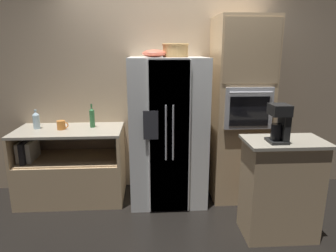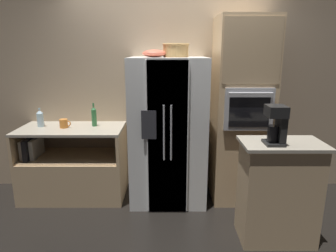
# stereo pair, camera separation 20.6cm
# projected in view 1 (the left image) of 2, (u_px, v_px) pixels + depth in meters

# --- Properties ---
(ground_plane) EXTENTS (20.00, 20.00, 0.00)m
(ground_plane) POSITION_uv_depth(u_px,v_px,m) (168.00, 197.00, 3.76)
(ground_plane) COLOR black
(wall_back) EXTENTS (12.00, 0.06, 2.80)m
(wall_back) POSITION_uv_depth(u_px,v_px,m) (166.00, 82.00, 3.82)
(wall_back) COLOR tan
(wall_back) RESTS_ON ground_plane
(counter_left) EXTENTS (1.24, 0.65, 0.89)m
(counter_left) POSITION_uv_depth(u_px,v_px,m) (71.00, 174.00, 3.67)
(counter_left) COLOR tan
(counter_left) RESTS_ON ground_plane
(refrigerator) EXTENTS (0.88, 0.78, 1.72)m
(refrigerator) POSITION_uv_depth(u_px,v_px,m) (167.00, 131.00, 3.56)
(refrigerator) COLOR white
(refrigerator) RESTS_ON ground_plane
(wall_oven) EXTENTS (0.64, 0.71, 2.16)m
(wall_oven) POSITION_uv_depth(u_px,v_px,m) (239.00, 111.00, 3.60)
(wall_oven) COLOR tan
(wall_oven) RESTS_ON ground_plane
(island_counter) EXTENTS (0.75, 0.45, 0.99)m
(island_counter) POSITION_uv_depth(u_px,v_px,m) (280.00, 188.00, 2.90)
(island_counter) COLOR tan
(island_counter) RESTS_ON ground_plane
(wicker_basket) EXTENTS (0.30, 0.30, 0.15)m
(wicker_basket) POSITION_uv_depth(u_px,v_px,m) (175.00, 50.00, 3.34)
(wicker_basket) COLOR tan
(wicker_basket) RESTS_ON refrigerator
(fruit_bowl) EXTENTS (0.27, 0.27, 0.08)m
(fruit_bowl) POSITION_uv_depth(u_px,v_px,m) (154.00, 53.00, 3.29)
(fruit_bowl) COLOR #DB664C
(fruit_bowl) RESTS_ON refrigerator
(bottle_tall) EXTENTS (0.06, 0.06, 0.29)m
(bottle_tall) POSITION_uv_depth(u_px,v_px,m) (92.00, 117.00, 3.59)
(bottle_tall) COLOR #33723F
(bottle_tall) RESTS_ON counter_left
(bottle_short) EXTENTS (0.08, 0.08, 0.23)m
(bottle_short) POSITION_uv_depth(u_px,v_px,m) (36.00, 120.00, 3.53)
(bottle_short) COLOR silver
(bottle_short) RESTS_ON counter_left
(mug) EXTENTS (0.14, 0.10, 0.11)m
(mug) POSITION_uv_depth(u_px,v_px,m) (61.00, 125.00, 3.51)
(mug) COLOR orange
(mug) RESTS_ON counter_left
(coffee_maker) EXTENTS (0.16, 0.19, 0.35)m
(coffee_maker) POSITION_uv_depth(u_px,v_px,m) (281.00, 122.00, 2.66)
(coffee_maker) COLOR black
(coffee_maker) RESTS_ON island_counter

